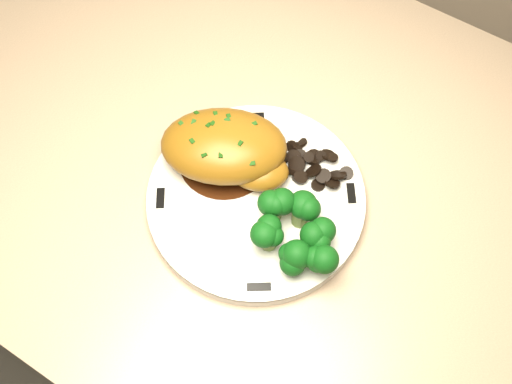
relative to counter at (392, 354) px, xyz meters
The scene contains 10 objects.
counter is the anchor object (origin of this frame).
plate 0.52m from the counter, 163.65° to the right, with size 0.24×0.24×0.02m, color silver.
rim_accent_0 0.49m from the counter, behind, with size 0.03×0.01×0.00m, color black.
rim_accent_1 0.55m from the counter, behind, with size 0.03×0.01×0.00m, color black.
rim_accent_2 0.58m from the counter, 158.22° to the right, with size 0.03×0.01×0.00m, color black.
rim_accent_3 0.52m from the counter, 137.89° to the right, with size 0.03×0.01×0.00m, color black.
gravy_pool 0.55m from the counter, behind, with size 0.11×0.11×0.00m, color #321609.
chicken_breast 0.57m from the counter, behind, with size 0.17×0.15×0.06m.
mushroom_pile 0.51m from the counter, behind, with size 0.08×0.06×0.02m.
broccoli_florets 0.52m from the counter, 151.27° to the right, with size 0.10×0.07×0.04m.
Camera 1 is at (0.01, 1.33, 1.56)m, focal length 45.00 mm.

